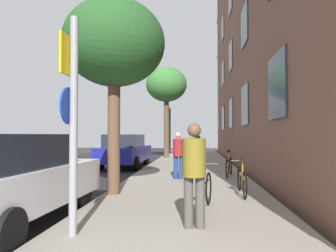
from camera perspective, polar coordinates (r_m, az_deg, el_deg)
ground_plane at (r=16.42m, az=-8.04°, el=-7.30°), size 41.80×41.80×0.00m
road_asphalt at (r=17.02m, az=-14.99°, el=-7.04°), size 7.00×38.00×0.01m
sidewalk at (r=15.98m, az=4.37°, el=-7.25°), size 4.20×38.00×0.12m
building_facade at (r=16.59m, az=13.77°, el=18.41°), size 0.56×27.00×14.57m
sign_post at (r=4.76m, az=-17.64°, el=2.64°), size 0.16×0.60×3.28m
traffic_light at (r=23.73m, az=0.11°, el=0.75°), size 0.43×0.24×3.64m
tree_near at (r=8.17m, az=-10.11°, el=14.79°), size 2.61×2.61×4.97m
tree_far at (r=20.13m, az=-0.30°, el=7.64°), size 2.69×2.69×5.97m
bicycle_0 at (r=6.16m, az=6.92°, el=-12.08°), size 0.49×1.70×0.98m
bicycle_1 at (r=7.90m, az=13.78°, el=-9.96°), size 0.42×1.72×0.91m
bicycle_2 at (r=11.16m, az=11.45°, el=-7.42°), size 0.54×1.69×0.95m
bicycle_3 at (r=15.39m, az=5.32°, el=-5.87°), size 0.42×1.65×0.94m
pedestrian_0 at (r=4.93m, az=4.97°, el=-7.89°), size 0.53×0.53×1.68m
pedestrian_1 at (r=10.27m, az=1.94°, el=-4.96°), size 0.42×0.42×1.59m
pedestrian_2 at (r=19.19m, az=5.54°, el=-3.23°), size 0.53×0.53×1.70m
car_0 at (r=6.16m, az=-28.20°, el=-8.70°), size 2.04×4.21×1.62m
car_1 at (r=15.10m, az=-8.11°, el=-4.59°), size 1.96×4.40×1.62m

